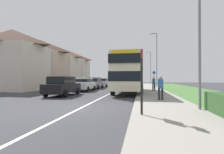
{
  "coord_description": "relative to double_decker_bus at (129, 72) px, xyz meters",
  "views": [
    {
      "loc": [
        2.96,
        -8.54,
        1.49
      ],
      "look_at": [
        0.71,
        5.21,
        1.6
      ],
      "focal_mm": 28.11,
      "sensor_mm": 36.0,
      "label": 1
    }
  ],
  "objects": [
    {
      "name": "pedestrian_walking_away",
      "position": [
        2.66,
        2.3,
        -1.17
      ],
      "size": [
        0.34,
        0.34,
        1.67
      ],
      "color": "#23232D",
      "rests_on": "ground_plane"
    },
    {
      "name": "pedestrian_at_stop",
      "position": [
        2.44,
        -6.53,
        -1.17
      ],
      "size": [
        0.34,
        0.34,
        1.67
      ],
      "color": "#23232D",
      "rests_on": "ground_plane"
    },
    {
      "name": "ground_plane",
      "position": [
        -1.78,
        -9.48,
        -2.14
      ],
      "size": [
        120.0,
        120.0,
        0.0
      ],
      "primitive_type": "plane",
      "color": "#38383D"
    },
    {
      "name": "house_terrace_far_side",
      "position": [
        -14.69,
        10.77,
        1.68
      ],
      "size": [
        7.39,
        24.59,
        7.65
      ],
      "color": "beige",
      "rests_on": "ground_plane"
    },
    {
      "name": "street_lamp_far",
      "position": [
        3.61,
        27.78,
        2.57
      ],
      "size": [
        1.14,
        0.2,
        8.3
      ],
      "color": "slate",
      "rests_on": "ground_plane"
    },
    {
      "name": "double_decker_bus",
      "position": [
        0.0,
        0.0,
        0.0
      ],
      "size": [
        2.8,
        9.98,
        3.7
      ],
      "color": "beige",
      "rests_on": "ground_plane"
    },
    {
      "name": "street_lamp_mid",
      "position": [
        3.56,
        9.67,
        2.65
      ],
      "size": [
        1.14,
        0.2,
        8.46
      ],
      "color": "slate",
      "rests_on": "ground_plane"
    },
    {
      "name": "parked_car_grey",
      "position": [
        -5.48,
        6.69,
        -1.24
      ],
      "size": [
        1.96,
        4.36,
        1.64
      ],
      "color": "slate",
      "rests_on": "ground_plane"
    },
    {
      "name": "pavement_near_side",
      "position": [
        2.42,
        -3.48,
        -2.08
      ],
      "size": [
        3.2,
        68.0,
        0.12
      ],
      "primitive_type": "cube",
      "color": "gray",
      "rests_on": "ground_plane"
    },
    {
      "name": "parked_car_silver",
      "position": [
        -5.36,
        12.09,
        -1.28
      ],
      "size": [
        1.88,
        3.92,
        1.56
      ],
      "color": "#B7B7BC",
      "rests_on": "ground_plane"
    },
    {
      "name": "parked_car_white",
      "position": [
        -5.37,
        1.72,
        -1.27
      ],
      "size": [
        1.88,
        4.32,
        1.58
      ],
      "color": "silver",
      "rests_on": "ground_plane"
    },
    {
      "name": "lane_marking_centre",
      "position": [
        -1.78,
        -1.48,
        -2.14
      ],
      "size": [
        0.14,
        60.0,
        0.01
      ],
      "primitive_type": "cube",
      "color": "silver",
      "rests_on": "ground_plane"
    },
    {
      "name": "street_lamp_near",
      "position": [
        3.67,
        -9.72,
        1.9
      ],
      "size": [
        1.14,
        0.2,
        6.99
      ],
      "color": "slate",
      "rests_on": "ground_plane"
    },
    {
      "name": "bus_stop_sign",
      "position": [
        1.22,
        -11.28,
        -0.6
      ],
      "size": [
        0.09,
        0.52,
        2.6
      ],
      "color": "black",
      "rests_on": "ground_plane"
    },
    {
      "name": "grass_verge_seaward",
      "position": [
        6.72,
        -3.48,
        -2.1
      ],
      "size": [
        6.0,
        68.0,
        0.08
      ],
      "primitive_type": "cube",
      "color": "#477538",
      "rests_on": "ground_plane"
    },
    {
      "name": "cycle_route_sign",
      "position": [
        3.04,
        7.06,
        -0.71
      ],
      "size": [
        0.44,
        0.08,
        2.52
      ],
      "color": "slate",
      "rests_on": "ground_plane"
    },
    {
      "name": "parked_car_black",
      "position": [
        -5.44,
        -3.87,
        -1.24
      ],
      "size": [
        1.88,
        4.31,
        1.64
      ],
      "color": "black",
      "rests_on": "ground_plane"
    }
  ]
}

